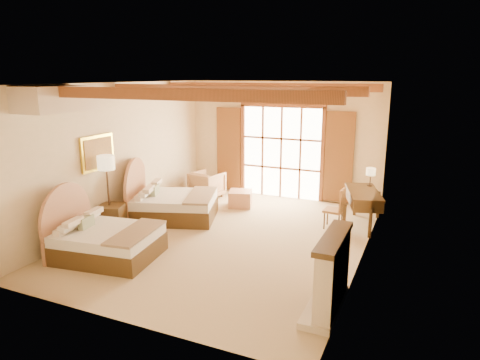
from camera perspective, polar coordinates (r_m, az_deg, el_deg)
The scene contains 19 objects.
floor at distance 9.18m, azimuth -1.57°, elevation -7.62°, with size 7.00×7.00×0.00m, color tan.
wall_back at distance 11.93m, azimuth 5.64°, elevation 5.30°, with size 5.50×5.50×0.00m, color beige.
wall_left at distance 10.20m, azimuth -15.75°, elevation 3.39°, with size 7.00×7.00×0.00m, color beige.
wall_right at distance 7.97m, azimuth 16.52°, elevation 0.50°, with size 7.00×7.00×0.00m, color beige.
ceiling at distance 8.55m, azimuth -1.71°, elevation 12.77°, with size 7.00×7.00×0.00m, color #B3783B.
ceiling_beams at distance 8.55m, azimuth -1.71°, elevation 11.96°, with size 5.39×4.60×0.18m, color #9A522A, non-canonical shape.
french_doors at distance 11.93m, azimuth 5.51°, elevation 3.60°, with size 3.95×0.08×2.60m.
fireplace at distance 6.48m, azimuth 12.02°, elevation -12.59°, with size 0.46×1.40×1.16m.
painting at distance 9.59m, azimuth -18.43°, elevation 3.46°, with size 0.06×0.95×0.75m.
canopy_valance at distance 8.36m, azimuth -23.28°, elevation 9.93°, with size 0.70×1.40×0.45m, color beige.
bed_near at distance 8.56m, azimuth -17.99°, elevation -7.34°, with size 2.01×1.61×1.21m.
bed_far at distance 10.41m, azimuth -9.47°, elevation -2.94°, with size 2.38×2.00×1.28m.
nightstand at distance 9.79m, azimuth -16.70°, elevation -4.94°, with size 0.51×0.51×0.61m, color #443216.
floor_lamp at distance 9.51m, azimuth -17.39°, elevation 1.61°, with size 0.36×0.36×1.71m.
armchair at distance 12.02m, azimuth -4.41°, elevation -0.60°, with size 0.79×0.81×0.74m, color tan.
ottoman at distance 11.20m, azimuth 0.05°, elevation -2.50°, with size 0.57×0.57×0.42m, color #AC7B58.
desk at distance 10.12m, azimuth 16.01°, elevation -3.49°, with size 1.07×1.64×0.82m.
desk_chair at distance 9.85m, azimuth 12.47°, elevation -4.67°, with size 0.43×0.43×0.93m.
desk_lamp at distance 10.45m, azimuth 17.04°, elevation 0.98°, with size 0.21×0.21×0.43m.
Camera 1 is at (3.69, -7.71, 3.36)m, focal length 32.00 mm.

